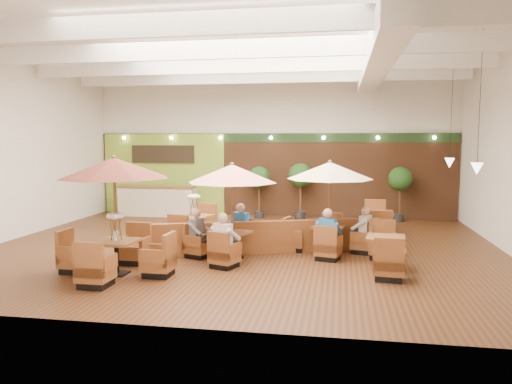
% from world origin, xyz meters
% --- Properties ---
extents(room, '(14.04, 14.00, 5.52)m').
position_xyz_m(room, '(0.25, 1.22, 3.63)').
color(room, '#381E0F').
rests_on(room, ground).
extents(service_counter, '(3.00, 0.75, 1.18)m').
position_xyz_m(service_counter, '(-4.40, 5.10, 0.58)').
color(service_counter, beige).
rests_on(service_counter, ground).
extents(booth_divider, '(5.94, 2.19, 0.86)m').
position_xyz_m(booth_divider, '(0.78, -0.61, 0.43)').
color(booth_divider, brown).
rests_on(booth_divider, ground).
extents(table_0, '(2.58, 2.58, 2.65)m').
position_xyz_m(table_0, '(-2.21, -3.20, 1.79)').
color(table_0, brown).
rests_on(table_0, ground).
extents(table_1, '(2.37, 2.51, 2.43)m').
position_xyz_m(table_1, '(-0.04, -1.36, 1.76)').
color(table_1, brown).
rests_on(table_1, ground).
extents(table_2, '(2.49, 2.49, 2.45)m').
position_xyz_m(table_2, '(2.38, -0.18, 1.68)').
color(table_2, brown).
rests_on(table_2, ground).
extents(table_3, '(1.08, 2.75, 1.55)m').
position_xyz_m(table_3, '(-1.55, 0.56, 0.50)').
color(table_3, brown).
rests_on(table_3, ground).
extents(table_4, '(0.95, 2.61, 0.96)m').
position_xyz_m(table_4, '(3.71, -1.69, 0.37)').
color(table_4, brown).
rests_on(table_4, ground).
extents(table_5, '(0.97, 2.77, 1.03)m').
position_xyz_m(table_5, '(3.78, 1.94, 0.39)').
color(table_5, brown).
rests_on(table_5, ground).
extents(topiary_0, '(0.85, 0.85, 1.96)m').
position_xyz_m(topiary_0, '(-0.40, 5.30, 1.46)').
color(topiary_0, black).
rests_on(topiary_0, ground).
extents(topiary_1, '(0.90, 0.90, 2.10)m').
position_xyz_m(topiary_1, '(1.18, 5.30, 1.56)').
color(topiary_1, black).
rests_on(topiary_1, ground).
extents(topiary_2, '(0.86, 0.86, 1.99)m').
position_xyz_m(topiary_2, '(4.80, 5.30, 1.49)').
color(topiary_2, black).
rests_on(topiary_2, ground).
extents(diner_0, '(0.47, 0.45, 0.85)m').
position_xyz_m(diner_0, '(0.02, -2.24, 0.78)').
color(diner_0, silver).
rests_on(diner_0, ground).
extents(diner_1, '(0.46, 0.43, 0.83)m').
position_xyz_m(diner_1, '(0.02, -0.47, 0.77)').
color(diner_1, '#2763AA').
rests_on(diner_1, ground).
extents(diner_2, '(0.39, 0.42, 0.77)m').
position_xyz_m(diner_2, '(-0.87, -1.36, 0.75)').
color(diner_2, slate).
rests_on(diner_2, ground).
extents(diner_3, '(0.45, 0.41, 0.84)m').
position_xyz_m(diner_3, '(2.38, -1.07, 0.77)').
color(diner_3, '#2763AA').
rests_on(diner_3, ground).
extents(diner_4, '(0.41, 0.44, 0.79)m').
position_xyz_m(diner_4, '(3.27, -0.18, 0.75)').
color(diner_4, silver).
rests_on(diner_4, ground).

